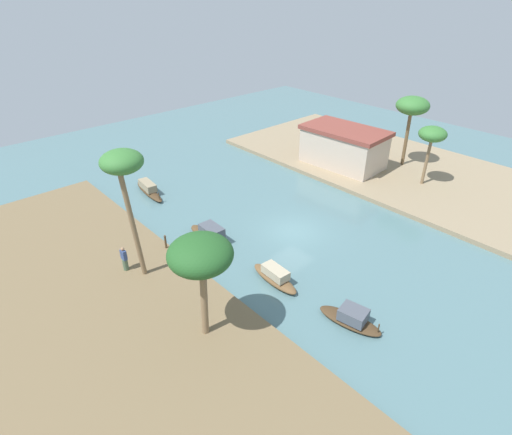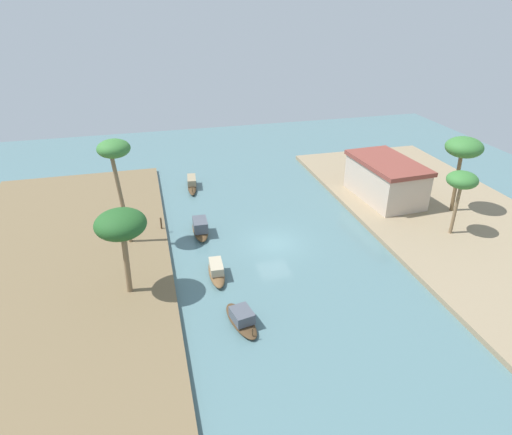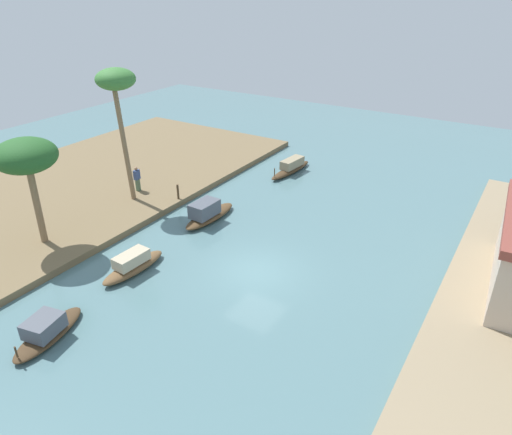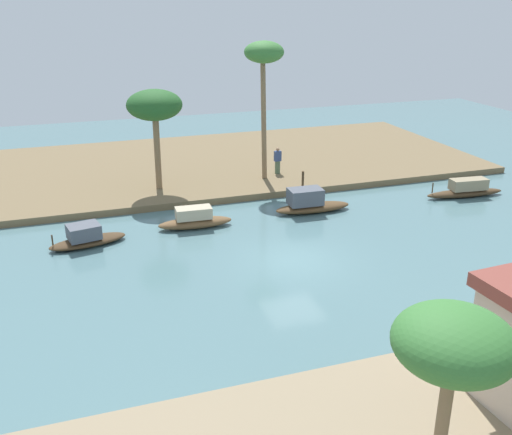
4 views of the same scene
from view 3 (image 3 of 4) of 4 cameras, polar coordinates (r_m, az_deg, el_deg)
The scene contains 10 objects.
river_water at distance 22.86m, azimuth 0.04°, elevation -6.71°, with size 67.48×67.48×0.00m, color slate.
riverbank_left at distance 32.88m, azimuth -23.86°, elevation 2.28°, with size 36.07×15.37×0.38m, color brown.
sampan_with_tall_canopy at distance 34.58m, azimuth 4.38°, elevation 6.20°, with size 4.77×1.32×1.06m.
sampan_with_red_awning at distance 23.41m, azimuth -14.98°, elevation -5.67°, with size 3.73×1.22×1.07m.
sampan_open_hull at distance 20.60m, azimuth -24.46°, elevation -12.61°, with size 3.70×1.88×1.03m.
sampan_downstream_large at distance 27.46m, azimuth -5.99°, elevation 0.55°, with size 4.17×1.32×1.33m.
person_on_near_bank at distance 31.34m, azimuth -14.47°, elevation 4.55°, with size 0.44×0.35×1.65m.
mooring_post at distance 29.68m, azimuth -9.64°, elevation 3.17°, with size 0.14×0.14×0.96m, color #4C3823.
palm_tree_left_near at distance 28.53m, azimuth -16.90°, elevation 15.43°, with size 2.29×2.29×8.06m.
palm_tree_left_far at distance 25.28m, azimuth -26.62°, elevation 6.69°, with size 3.08×3.08×5.67m.
Camera 3 is at (16.09, 10.07, 12.75)m, focal length 32.33 mm.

